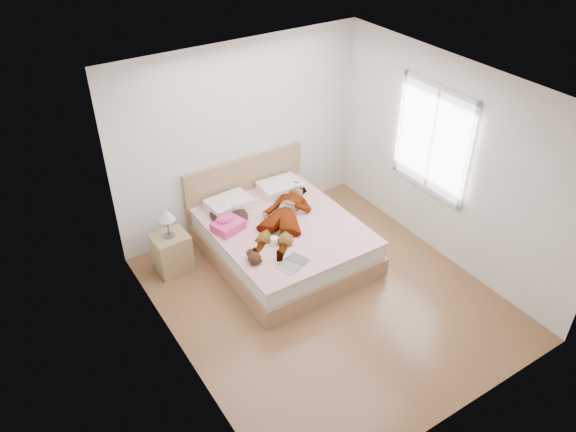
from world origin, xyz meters
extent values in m
plane|color=#502C19|center=(0.00, 0.00, 0.00)|extent=(4.00, 4.00, 0.00)
imported|color=white|center=(0.06, 1.02, 0.63)|extent=(1.66, 1.63, 0.23)
ellipsoid|color=black|center=(-0.51, 1.47, 0.55)|extent=(0.57, 0.65, 0.08)
cube|color=silver|center=(-0.44, 1.42, 0.69)|extent=(0.09, 0.10, 0.05)
plane|color=white|center=(0.00, 0.00, 2.60)|extent=(4.00, 4.00, 0.00)
plane|color=silver|center=(0.00, 2.00, 1.30)|extent=(3.60, 0.00, 3.60)
plane|color=white|center=(0.00, -2.00, 1.30)|extent=(3.60, 0.00, 3.60)
plane|color=silver|center=(-1.80, 0.00, 1.30)|extent=(0.00, 4.00, 4.00)
plane|color=beige|center=(1.80, 0.00, 1.30)|extent=(0.00, 4.00, 4.00)
cube|color=white|center=(1.78, 0.30, 1.50)|extent=(0.02, 1.10, 1.30)
cube|color=silver|center=(1.78, -0.28, 1.50)|extent=(0.04, 0.06, 1.42)
cube|color=silver|center=(1.78, 0.88, 1.50)|extent=(0.04, 0.06, 1.42)
cube|color=silver|center=(1.78, 0.30, 0.82)|extent=(0.04, 1.22, 0.06)
cube|color=silver|center=(1.78, 0.30, 2.18)|extent=(0.04, 1.22, 0.06)
cube|color=silver|center=(1.77, 0.30, 1.50)|extent=(0.03, 0.04, 1.30)
cube|color=#8C6040|center=(0.00, 0.95, 0.13)|extent=(1.78, 2.08, 0.26)
cube|color=silver|center=(0.00, 0.95, 0.37)|extent=(1.70, 2.00, 0.22)
cube|color=white|center=(0.00, 0.95, 0.49)|extent=(1.74, 2.04, 0.03)
cube|color=brown|center=(0.00, 1.96, 0.50)|extent=(1.80, 0.07, 1.00)
cube|color=white|center=(-0.40, 1.67, 0.57)|extent=(0.61, 0.44, 0.13)
cube|color=white|center=(0.40, 1.67, 0.57)|extent=(0.60, 0.43, 0.13)
cube|color=#EF4097|center=(-0.65, 1.23, 0.57)|extent=(0.43, 0.38, 0.12)
ellipsoid|color=#F3429A|center=(-0.67, 1.28, 0.65)|extent=(0.23, 0.18, 0.11)
cube|color=white|center=(-0.32, 0.23, 0.52)|extent=(0.43, 0.36, 0.01)
cube|color=silver|center=(-0.42, 0.20, 0.52)|extent=(0.26, 0.30, 0.02)
cube|color=#2A2A2A|center=(-0.23, 0.26, 0.52)|extent=(0.26, 0.30, 0.02)
cylinder|color=white|center=(-0.33, 0.65, 0.56)|extent=(0.10, 0.10, 0.11)
torus|color=white|center=(-0.28, 0.65, 0.57)|extent=(0.08, 0.02, 0.08)
cylinder|color=black|center=(-0.33, 0.65, 0.61)|extent=(0.08, 0.08, 0.00)
ellipsoid|color=black|center=(-0.69, 0.48, 0.58)|extent=(0.16, 0.18, 0.13)
ellipsoid|color=beige|center=(-0.69, 0.47, 0.59)|extent=(0.09, 0.09, 0.07)
sphere|color=black|center=(-0.69, 0.58, 0.59)|extent=(0.10, 0.10, 0.10)
sphere|color=#F19DBB|center=(-0.73, 0.61, 0.61)|extent=(0.04, 0.04, 0.04)
sphere|color=pink|center=(-0.66, 0.61, 0.61)|extent=(0.04, 0.04, 0.04)
ellipsoid|color=black|center=(-0.75, 0.44, 0.55)|extent=(0.04, 0.06, 0.03)
ellipsoid|color=black|center=(-0.64, 0.44, 0.55)|extent=(0.04, 0.06, 0.03)
cube|color=brown|center=(-1.33, 1.49, 0.26)|extent=(0.44, 0.40, 0.52)
cylinder|color=#4D4D4D|center=(-1.33, 1.49, 0.53)|extent=(0.14, 0.14, 0.02)
cylinder|color=#454545|center=(-1.33, 1.49, 0.66)|extent=(0.02, 0.02, 0.27)
cone|color=beige|center=(-1.33, 1.49, 0.84)|extent=(0.22, 0.22, 0.15)
camera|label=1|loc=(-3.11, -3.99, 4.63)|focal=35.00mm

